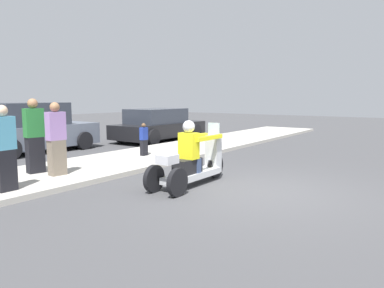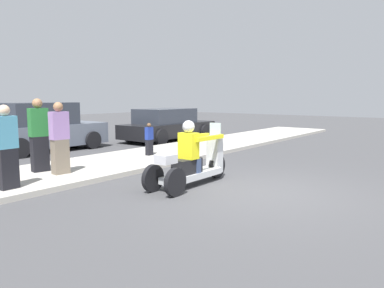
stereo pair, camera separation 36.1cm
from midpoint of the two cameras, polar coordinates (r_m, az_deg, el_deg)
The scene contains 9 objects.
ground_plane at distance 7.71m, azimuth 8.78°, elevation -7.16°, with size 60.00×60.00×0.00m, color #424244.
sidewalk_strip at distance 10.51m, azimuth -14.34°, elevation -3.09°, with size 28.00×2.80×0.12m.
motorcycle_trike at distance 8.02m, azimuth -1.28°, elevation -2.83°, with size 2.42×0.69×1.41m.
spectator_mid_group at distance 9.55m, azimuth -23.90°, elevation 0.94°, with size 0.45×0.32×1.74m.
spectator_near_curb at distance 9.08m, azimuth -21.06°, elevation 0.54°, with size 0.42×0.28×1.66m.
spectator_with_child at distance 7.96m, azimuth -27.88°, elevation -0.81°, with size 0.40×0.25×1.63m.
spectator_end_of_line at distance 11.45m, azimuth -8.25°, elevation 0.61°, with size 0.24×0.14×0.99m.
parked_car_lot_right at distance 16.31m, azimuth -5.72°, elevation 2.85°, with size 4.53×1.99×1.38m.
parked_car_lot_far at distance 14.03m, azimuth -23.91°, elevation 2.07°, with size 4.24×2.10×1.70m.
Camera 1 is at (-6.82, -3.13, 1.91)m, focal length 35.00 mm.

